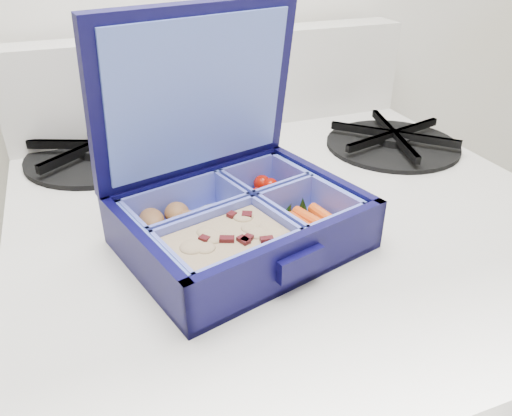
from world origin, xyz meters
name	(u,v)px	position (x,y,z in m)	size (l,w,h in m)	color
bento_box	(241,222)	(0.58, 1.63, 0.90)	(0.21, 0.16, 0.05)	#0A0738
burner_grate	(393,138)	(0.85, 1.78, 0.89)	(0.18, 0.18, 0.03)	black
burner_grate_rear	(97,151)	(0.47, 1.89, 0.88)	(0.19, 0.19, 0.02)	black
fork	(233,182)	(0.61, 1.75, 0.88)	(0.02, 0.18, 0.01)	#9B99AB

